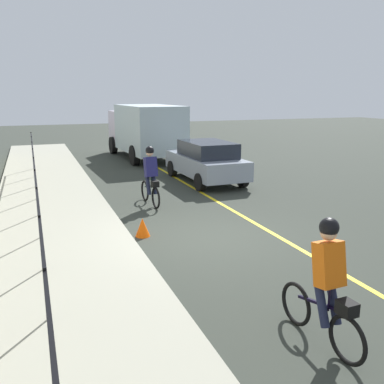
{
  "coord_description": "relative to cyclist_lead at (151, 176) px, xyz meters",
  "views": [
    {
      "loc": [
        -8.97,
        3.82,
        3.41
      ],
      "look_at": [
        0.69,
        0.19,
        1.0
      ],
      "focal_mm": 40.07,
      "sensor_mm": 36.0,
      "label": 1
    }
  ],
  "objects": [
    {
      "name": "patrol_sedan",
      "position": [
        2.74,
        -2.96,
        -0.09
      ],
      "size": [
        4.44,
        1.99,
        1.58
      ],
      "rotation": [
        0.0,
        0.0,
        0.02
      ],
      "color": "#8A94A4",
      "rests_on": "ground"
    },
    {
      "name": "cyclist_lead",
      "position": [
        0.0,
        0.0,
        0.0
      ],
      "size": [
        1.71,
        0.38,
        1.83
      ],
      "rotation": [
        0.0,
        0.0,
        0.06
      ],
      "color": "black",
      "rests_on": "ground"
    },
    {
      "name": "box_truck_background",
      "position": [
        9.39,
        -2.26,
        0.64
      ],
      "size": [
        6.82,
        2.8,
        2.78
      ],
      "rotation": [
        0.0,
        0.0,
        0.05
      ],
      "color": "#A6BAC1",
      "rests_on": "ground"
    },
    {
      "name": "cyclist_follow",
      "position": [
        -8.13,
        -0.21,
        0.0
      ],
      "size": [
        1.71,
        0.38,
        1.83
      ],
      "rotation": [
        0.0,
        0.0,
        0.06
      ],
      "color": "black",
      "rests_on": "ground"
    },
    {
      "name": "traffic_cone_near",
      "position": [
        -2.78,
        0.97,
        -0.68
      ],
      "size": [
        0.36,
        0.36,
        0.45
      ],
      "primitive_type": "cone",
      "color": "#FE5607",
      "rests_on": "ground"
    },
    {
      "name": "sidewalk",
      "position": [
        -3.48,
        2.91,
        -0.84
      ],
      "size": [
        40.0,
        3.2,
        0.15
      ],
      "primitive_type": "cube",
      "color": "#9A9887",
      "rests_on": "ground"
    },
    {
      "name": "lane_line_centre",
      "position": [
        -3.48,
        -2.09,
        -0.91
      ],
      "size": [
        36.0,
        0.12,
        0.01
      ],
      "primitive_type": "cube",
      "color": "yellow",
      "rests_on": "ground"
    },
    {
      "name": "iron_fence",
      "position": [
        -2.48,
        3.31,
        0.43
      ],
      "size": [
        19.48,
        0.04,
        1.6
      ],
      "color": "black",
      "rests_on": "sidewalk"
    },
    {
      "name": "ground_plane",
      "position": [
        -3.48,
        -0.49,
        -0.91
      ],
      "size": [
        80.0,
        80.0,
        0.0
      ],
      "primitive_type": "plane",
      "color": "#30352E"
    }
  ]
}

